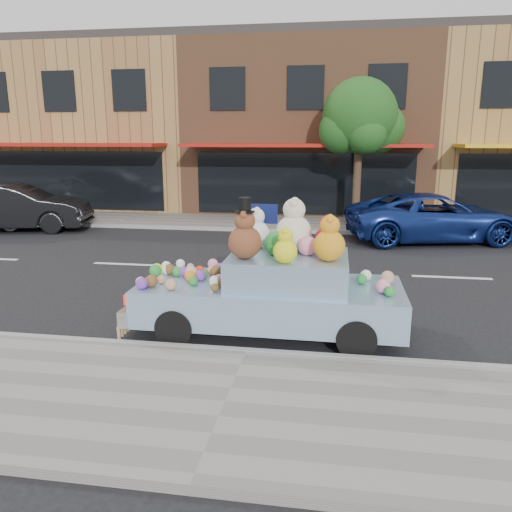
% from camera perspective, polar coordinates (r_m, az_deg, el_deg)
% --- Properties ---
extents(ground, '(120.00, 120.00, 0.00)m').
position_cam_1_polar(ground, '(12.28, 2.94, -1.69)').
color(ground, black).
rests_on(ground, ground).
extents(near_sidewalk, '(60.00, 3.00, 0.12)m').
position_cam_1_polar(near_sidewalk, '(6.27, -3.57, -16.69)').
color(near_sidewalk, gray).
rests_on(near_sidewalk, ground).
extents(far_sidewalk, '(60.00, 3.00, 0.12)m').
position_cam_1_polar(far_sidewalk, '(18.60, 5.05, 3.68)').
color(far_sidewalk, gray).
rests_on(far_sidewalk, ground).
extents(near_kerb, '(60.00, 0.12, 0.13)m').
position_cam_1_polar(near_kerb, '(7.58, -1.10, -11.04)').
color(near_kerb, gray).
rests_on(near_kerb, ground).
extents(far_kerb, '(60.00, 0.12, 0.13)m').
position_cam_1_polar(far_kerb, '(17.12, 4.70, 2.86)').
color(far_kerb, gray).
rests_on(far_kerb, ground).
extents(storefront_left, '(10.00, 9.80, 7.30)m').
position_cam_1_polar(storefront_left, '(26.28, -16.86, 13.88)').
color(storefront_left, olive).
rests_on(storefront_left, ground).
extents(storefront_mid, '(10.00, 9.80, 7.30)m').
position_cam_1_polar(storefront_mid, '(23.80, 6.18, 14.46)').
color(storefront_mid, brown).
rests_on(storefront_mid, ground).
extents(street_tree, '(3.00, 2.70, 5.22)m').
position_cam_1_polar(street_tree, '(18.36, 11.84, 14.72)').
color(street_tree, '#38281C').
rests_on(street_tree, ground).
extents(car_blue, '(5.79, 3.57, 1.50)m').
position_cam_1_polar(car_blue, '(16.61, 19.68, 4.18)').
color(car_blue, navy).
rests_on(car_blue, ground).
extents(car_dark, '(5.16, 2.79, 1.61)m').
position_cam_1_polar(car_dark, '(19.29, -25.73, 5.00)').
color(car_dark, black).
rests_on(car_dark, ground).
extents(art_car, '(4.49, 1.78, 2.31)m').
position_cam_1_polar(art_car, '(8.24, 1.79, -3.47)').
color(art_car, black).
rests_on(art_car, ground).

